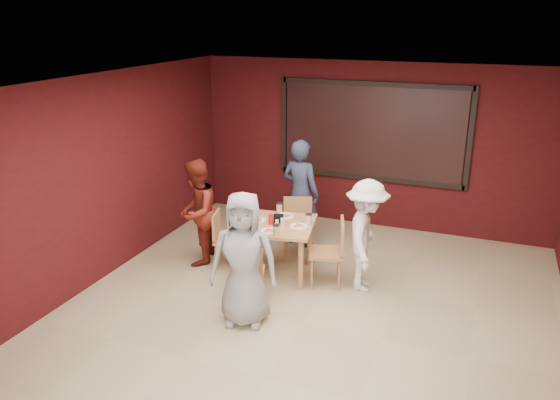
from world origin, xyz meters
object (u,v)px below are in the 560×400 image
at_px(chair_right, 332,248).
at_px(chair_back, 298,224).
at_px(chair_front, 249,270).
at_px(chair_left, 224,236).
at_px(diner_left, 197,212).
at_px(diner_back, 300,193).
at_px(diner_right, 366,236).
at_px(dining_table, 278,230).
at_px(diner_front, 244,260).

bearing_deg(chair_right, chair_back, 135.60).
bearing_deg(chair_front, chair_left, 132.90).
distance_m(chair_back, diner_left, 1.53).
relative_size(chair_back, diner_back, 0.52).
distance_m(chair_left, diner_left, 0.53).
bearing_deg(diner_right, chair_back, 51.23).
bearing_deg(chair_left, dining_table, 1.14).
height_order(chair_front, diner_front, diner_front).
bearing_deg(chair_right, chair_front, -135.62).
bearing_deg(chair_left, chair_right, 0.42).
distance_m(dining_table, chair_back, 0.76).
height_order(chair_front, diner_right, diner_right).
height_order(diner_back, diner_left, diner_back).
bearing_deg(chair_back, diner_back, 103.69).
height_order(dining_table, diner_left, diner_left).
xyz_separation_m(dining_table, diner_right, (1.23, 0.05, 0.08)).
xyz_separation_m(chair_left, chair_right, (1.62, 0.01, 0.06)).
relative_size(chair_back, chair_right, 0.96).
distance_m(chair_back, chair_left, 1.14).
distance_m(chair_front, chair_left, 1.12).
bearing_deg(diner_right, diner_back, 41.14).
relative_size(chair_right, diner_left, 0.60).
xyz_separation_m(chair_back, chair_right, (0.76, -0.74, 0.02)).
xyz_separation_m(diner_back, diner_left, (-1.19, -1.17, -0.07)).
relative_size(chair_front, diner_right, 0.51).
xyz_separation_m(chair_left, diner_front, (0.92, -1.29, 0.35)).
bearing_deg(chair_right, diner_right, 7.16).
relative_size(diner_front, diner_back, 0.96).
bearing_deg(chair_back, chair_left, -138.81).
bearing_deg(diner_left, diner_right, 81.51).
bearing_deg(chair_front, diner_right, 34.54).
bearing_deg(diner_front, chair_front, 95.32).
bearing_deg(diner_back, diner_front, 105.25).
relative_size(dining_table, diner_right, 0.74).
height_order(diner_back, diner_right, diner_back).
xyz_separation_m(dining_table, chair_left, (-0.83, -0.02, -0.21)).
bearing_deg(chair_front, diner_left, 146.00).
bearing_deg(diner_front, dining_table, 80.83).
bearing_deg(dining_table, diner_left, -178.32).
height_order(chair_right, diner_left, diner_left).
bearing_deg(chair_back, chair_right, -44.40).
relative_size(dining_table, chair_left, 1.37).
distance_m(diner_front, diner_right, 1.77).
bearing_deg(diner_left, chair_left, 82.21).
bearing_deg(diner_front, chair_left, 112.27).
height_order(chair_right, diner_right, diner_right).
bearing_deg(diner_right, dining_table, 83.41).
relative_size(diner_left, diner_right, 1.03).
height_order(chair_front, diner_back, diner_back).
bearing_deg(chair_left, diner_left, -177.28).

